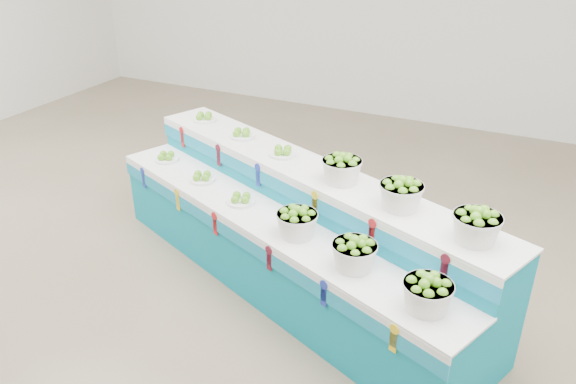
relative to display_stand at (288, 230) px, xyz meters
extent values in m
plane|color=#6F6049|center=(-0.81, -0.41, -0.51)|extent=(10.00, 10.00, 0.00)
cylinder|color=white|center=(-1.51, 0.36, 0.26)|extent=(0.31, 0.31, 0.09)
cylinder|color=white|center=(-0.93, 0.13, 0.26)|extent=(0.31, 0.31, 0.09)
cylinder|color=white|center=(-0.40, -0.09, 0.26)|extent=(0.31, 0.31, 0.09)
cylinder|color=white|center=(-1.33, 0.80, 0.56)|extent=(0.31, 0.31, 0.09)
cylinder|color=white|center=(-0.75, 0.57, 0.56)|extent=(0.31, 0.31, 0.09)
cylinder|color=white|center=(-0.22, 0.35, 0.56)|extent=(0.31, 0.31, 0.09)
camera|label=1|loc=(1.79, -3.74, 2.47)|focal=35.35mm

